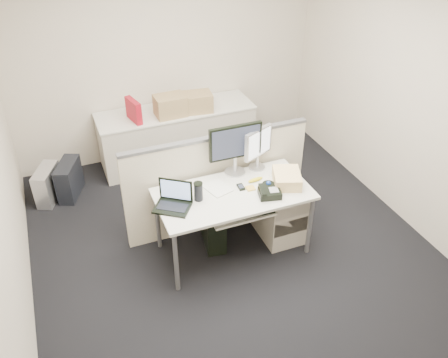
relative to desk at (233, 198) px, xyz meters
name	(u,v)px	position (x,y,z in m)	size (l,w,h in m)	color
floor	(233,249)	(0.00, 0.00, -0.67)	(4.00, 4.50, 0.01)	black
wall_back	(165,56)	(0.00, 2.25, 0.69)	(4.00, 0.02, 2.70)	beige
wall_front	(398,329)	(0.00, -2.25, 0.69)	(4.00, 0.02, 2.70)	beige
wall_right	(414,101)	(2.00, 0.00, 0.69)	(0.02, 4.50, 2.70)	beige
desk	(233,198)	(0.00, 0.00, 0.00)	(1.50, 0.75, 0.73)	white
keyboard_tray	(241,212)	(0.00, -0.18, -0.04)	(0.62, 0.32, 0.02)	white
drawer_pedestal	(279,210)	(0.55, 0.05, -0.34)	(0.40, 0.55, 0.65)	#B8ADA0
cubicle_partition	(217,184)	(0.00, 0.45, -0.11)	(2.00, 0.06, 1.10)	beige
back_counter	(177,136)	(0.00, 1.93, -0.30)	(2.00, 0.60, 0.72)	#B8ADA0
monitor_main	(235,150)	(0.15, 0.32, 0.34)	(0.55, 0.21, 0.55)	black
monitor_small	(258,149)	(0.40, 0.32, 0.29)	(0.37, 0.18, 0.45)	#B7B7BC
laptop	(172,198)	(-0.62, -0.02, 0.19)	(0.32, 0.24, 0.24)	black
trackball	(268,186)	(0.35, -0.05, 0.09)	(0.13, 0.13, 0.05)	black
desk_phone	(270,193)	(0.30, -0.18, 0.10)	(0.21, 0.17, 0.07)	black
paper_stack	(217,188)	(-0.12, 0.12, 0.07)	(0.21, 0.26, 0.01)	silver
sticky_pad	(250,188)	(0.18, 0.00, 0.07)	(0.08, 0.08, 0.01)	gold
travel_mug	(198,192)	(-0.35, 0.02, 0.15)	(0.08, 0.08, 0.18)	black
banana	(255,180)	(0.28, 0.10, 0.08)	(0.17, 0.04, 0.04)	yellow
cellphone	(241,187)	(0.10, 0.05, 0.07)	(0.06, 0.11, 0.01)	black
manila_folders	(287,178)	(0.55, -0.05, 0.13)	(0.26, 0.33, 0.12)	tan
keyboard	(247,211)	(0.05, -0.22, -0.02)	(0.50, 0.18, 0.03)	black
pc_tower_desk	(212,224)	(-0.15, 0.20, -0.44)	(0.20, 0.49, 0.46)	black
pc_tower_spare_dark	(69,179)	(-1.45, 1.63, -0.45)	(0.19, 0.47, 0.44)	black
pc_tower_spare_silver	(48,184)	(-1.70, 1.63, -0.46)	(0.18, 0.45, 0.42)	#B7B7BC
cardboard_box_left	(170,106)	(-0.10, 1.81, 0.20)	(0.37, 0.28, 0.28)	tan
cardboard_box_right	(198,103)	(0.26, 1.81, 0.18)	(0.35, 0.28, 0.26)	tan
red_binder	(134,111)	(-0.55, 1.83, 0.20)	(0.07, 0.31, 0.29)	maroon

